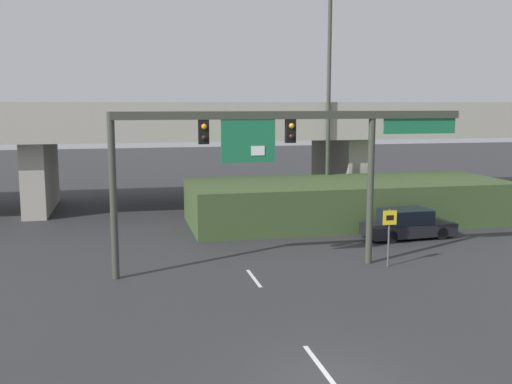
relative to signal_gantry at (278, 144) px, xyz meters
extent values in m
plane|color=#2D2D30|center=(-1.23, -10.07, -5.16)|extent=(160.00, 160.00, 0.00)
cube|color=silver|center=(-1.23, -9.08, -5.16)|extent=(0.14, 2.40, 0.01)
cube|color=silver|center=(-1.23, -1.11, -5.16)|extent=(0.14, 2.40, 0.01)
cube|color=silver|center=(-1.23, 6.85, -5.16)|extent=(0.14, 2.40, 0.01)
cube|color=silver|center=(-1.23, 14.81, -5.16)|extent=(0.14, 2.40, 0.01)
cylinder|color=#383D33|center=(-6.49, 0.01, -1.93)|extent=(0.28, 0.28, 6.47)
cylinder|color=#383D33|center=(4.04, 0.01, -1.93)|extent=(0.28, 0.28, 6.47)
cube|color=#383D33|center=(0.70, 0.01, 1.15)|extent=(14.38, 0.32, 0.32)
cube|color=black|center=(-2.98, 0.01, 0.51)|extent=(0.40, 0.28, 0.95)
sphere|color=orange|center=(-2.98, -0.16, 0.73)|extent=(0.22, 0.22, 0.22)
sphere|color=black|center=(-2.98, -0.16, 0.30)|extent=(0.22, 0.22, 0.22)
cube|color=black|center=(0.53, 0.01, 0.51)|extent=(0.40, 0.28, 0.95)
sphere|color=orange|center=(0.53, -0.16, 0.73)|extent=(0.22, 0.22, 0.22)
sphere|color=black|center=(0.53, -0.16, 0.30)|extent=(0.22, 0.22, 0.22)
cube|color=#196B42|center=(-1.23, -0.09, 0.14)|extent=(2.17, 0.08, 1.70)
cube|color=white|center=(-0.85, -0.14, -0.25)|extent=(0.54, 0.03, 0.37)
cube|color=#196B42|center=(6.16, -0.05, 0.67)|extent=(3.25, 0.07, 0.64)
cylinder|color=#4C4C4C|center=(4.63, -0.66, -3.94)|extent=(0.08, 0.08, 2.44)
cube|color=yellow|center=(4.63, -0.70, -3.07)|extent=(0.60, 0.03, 0.60)
cube|color=black|center=(4.63, -0.72, -3.07)|extent=(0.33, 0.01, 0.21)
cylinder|color=#383D33|center=(6.24, 11.72, 2.99)|extent=(0.24, 0.24, 16.30)
cube|color=#A39E93|center=(-1.23, 16.81, 0.07)|extent=(47.18, 9.79, 1.43)
cube|color=#A39E93|center=(-1.23, 12.11, 1.23)|extent=(47.18, 0.40, 0.90)
cube|color=#A39E93|center=(-11.25, 16.81, -2.91)|extent=(1.40, 7.83, 4.51)
cube|color=#A39E93|center=(8.80, 16.81, -2.91)|extent=(1.40, 7.83, 4.51)
cube|color=#384C28|center=(6.43, 8.71, -3.97)|extent=(18.09, 6.67, 2.38)
cube|color=black|center=(7.94, 4.11, -4.69)|extent=(4.73, 2.15, 0.62)
cube|color=black|center=(7.75, 4.10, -4.03)|extent=(2.51, 1.81, 0.72)
cylinder|color=black|center=(9.30, 5.01, -4.84)|extent=(0.65, 0.27, 0.64)
cylinder|color=black|center=(9.42, 3.42, -4.84)|extent=(0.65, 0.27, 0.64)
cylinder|color=black|center=(6.46, 4.80, -4.84)|extent=(0.65, 0.27, 0.64)
cylinder|color=black|center=(6.57, 3.21, -4.84)|extent=(0.65, 0.27, 0.64)
camera|label=1|loc=(-6.06, -23.23, 1.62)|focal=42.00mm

